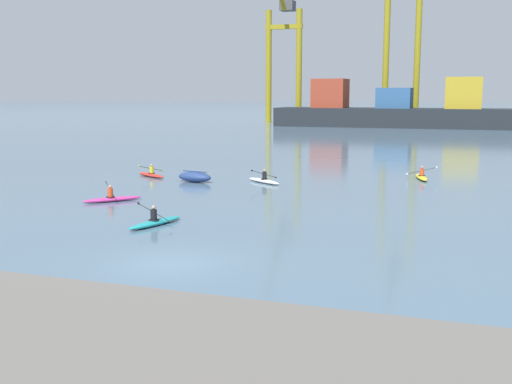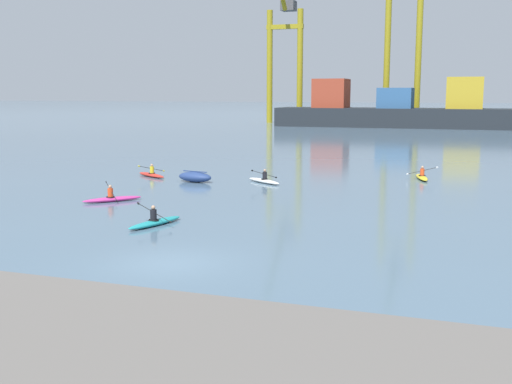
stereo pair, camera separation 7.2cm
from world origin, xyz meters
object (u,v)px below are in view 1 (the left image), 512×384
container_barge (394,111)px  kayak_magenta (112,199)px  kayak_white (264,180)px  kayak_red (151,174)px  capsized_dinghy (195,177)px  kayak_yellow (421,177)px  gantry_crane_west (283,42)px  kayak_teal (155,222)px  gantry_crane_west_mid (402,26)px

container_barge → kayak_magenta: container_barge is taller
kayak_white → kayak_red: (-8.81, 0.29, 0.00)m
capsized_dinghy → kayak_yellow: 16.13m
kayak_magenta → gantry_crane_west: bearing=100.8°
container_barge → kayak_white: container_barge is taller
capsized_dinghy → kayak_red: 4.43m
container_barge → kayak_teal: (-0.31, -90.04, -2.74)m
gantry_crane_west → capsized_dinghy: bearing=-77.4°
capsized_dinghy → kayak_magenta: size_ratio=0.94×
gantry_crane_west → kayak_magenta: size_ratio=12.27×
gantry_crane_west_mid → kayak_magenta: size_ratio=12.27×
gantry_crane_west → kayak_yellow: size_ratio=10.45×
capsized_dinghy → kayak_magenta: bearing=-97.4°
kayak_white → kayak_yellow: size_ratio=0.90×
kayak_yellow → kayak_red: 19.57m
kayak_red → kayak_magenta: bearing=-73.4°
gantry_crane_west → capsized_dinghy: (19.01, -84.90, -16.00)m
kayak_teal → gantry_crane_west: bearing=103.3°
gantry_crane_west → kayak_yellow: (33.71, -78.28, -16.18)m
kayak_magenta → kayak_yellow: kayak_magenta is taller
gantry_crane_west_mid → kayak_teal: bearing=-90.1°
gantry_crane_west → kayak_red: (14.83, -83.44, -16.18)m
gantry_crane_west_mid → kayak_magenta: (-5.51, -95.09, -18.55)m
gantry_crane_west → kayak_magenta: bearing=-79.2°
gantry_crane_west_mid → kayak_yellow: 82.51m
kayak_magenta → capsized_dinghy: bearing=82.6°
kayak_yellow → gantry_crane_west: bearing=113.3°
container_barge → kayak_white: size_ratio=13.79×
container_barge → gantry_crane_west_mid: (-0.19, 10.02, 15.82)m
kayak_teal → kayak_white: bearing=88.5°
gantry_crane_west_mid → kayak_red: size_ratio=11.23×
capsized_dinghy → kayak_teal: bearing=-72.8°
container_barge → gantry_crane_west_mid: gantry_crane_west_mid is taller
container_barge → kayak_white: 75.22m
capsized_dinghy → kayak_white: kayak_white is taller
gantry_crane_west → kayak_magenta: (17.87, -93.64, -16.18)m
kayak_magenta → kayak_white: bearing=59.8°
container_barge → capsized_dinghy: 76.51m
container_barge → kayak_magenta: bearing=-93.8°
gantry_crane_west → gantry_crane_west_mid: gantry_crane_west_mid is taller
gantry_crane_west_mid → kayak_white: 87.19m
kayak_white → kayak_magenta: bearing=-120.2°
gantry_crane_west_mid → capsized_dinghy: (-4.37, -86.36, -18.37)m
capsized_dinghy → kayak_teal: (4.25, -13.71, -0.18)m
kayak_red → kayak_white: bearing=-1.9°
container_barge → kayak_yellow: 70.50m
kayak_teal → kayak_yellow: (10.45, 20.33, 0.00)m
container_barge → gantry_crane_west: gantry_crane_west is taller
capsized_dinghy → gantry_crane_west: bearing=102.6°
capsized_dinghy → kayak_red: size_ratio=0.86×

